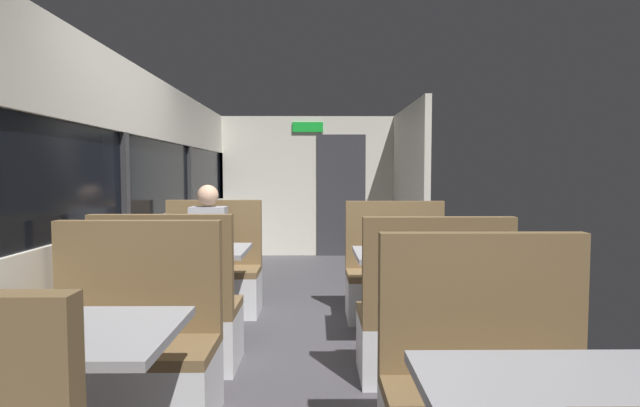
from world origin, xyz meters
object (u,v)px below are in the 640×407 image
object	(u,v)px
dining_table_near_window	(64,354)
dining_table_rear_aisle	(411,265)
bench_rear_aisle_facing_end	(431,330)
coffee_cup_primary	(415,249)
dining_table_mid_window	(193,261)
bench_mid_window_facing_entry	(211,279)
bench_rear_aisle_facing_entry	(397,284)
bench_mid_window_facing_end	(170,322)
seated_passenger	(210,260)
bench_near_window_facing_entry	(130,363)

from	to	relation	value
dining_table_near_window	dining_table_rear_aisle	xyz separation A→B (m)	(1.79, 1.95, 0.00)
bench_rear_aisle_facing_end	coffee_cup_primary	distance (m)	0.72
bench_rear_aisle_facing_end	coffee_cup_primary	bearing A→B (deg)	90.14
dining_table_mid_window	coffee_cup_primary	size ratio (longest dim) A/B	10.00
bench_mid_window_facing_entry	dining_table_rear_aisle	world-z (taller)	bench_mid_window_facing_entry
bench_mid_window_facing_entry	bench_rear_aisle_facing_entry	distance (m)	1.80
bench_rear_aisle_facing_entry	coffee_cup_primary	size ratio (longest dim) A/B	12.22
dining_table_mid_window	bench_rear_aisle_facing_entry	bearing A→B (deg)	15.59
bench_mid_window_facing_end	bench_rear_aisle_facing_entry	distance (m)	2.15
bench_mid_window_facing_entry	seated_passenger	bearing A→B (deg)	-90.00
dining_table_mid_window	coffee_cup_primary	world-z (taller)	coffee_cup_primary
dining_table_near_window	bench_rear_aisle_facing_entry	distance (m)	3.22
bench_mid_window_facing_end	bench_near_window_facing_entry	bearing A→B (deg)	-90.00
dining_table_near_window	bench_mid_window_facing_entry	bearing A→B (deg)	90.00
bench_rear_aisle_facing_end	bench_near_window_facing_entry	bearing A→B (deg)	-162.78
bench_near_window_facing_entry	bench_mid_window_facing_entry	xyz separation A→B (m)	(0.00, 2.15, 0.00)
dining_table_rear_aisle	seated_passenger	size ratio (longest dim) A/B	0.71
bench_mid_window_facing_end	coffee_cup_primary	bearing A→B (deg)	11.20
dining_table_rear_aisle	bench_rear_aisle_facing_end	distance (m)	0.77
bench_near_window_facing_entry	bench_rear_aisle_facing_end	xyz separation A→B (m)	(1.79, 0.55, 0.00)
bench_rear_aisle_facing_end	coffee_cup_primary	size ratio (longest dim) A/B	12.22
bench_rear_aisle_facing_end	seated_passenger	size ratio (longest dim) A/B	0.87
bench_mid_window_facing_entry	bench_rear_aisle_facing_end	bearing A→B (deg)	-41.77
bench_mid_window_facing_end	dining_table_rear_aisle	xyz separation A→B (m)	(1.79, 0.50, 0.31)
bench_mid_window_facing_end	bench_mid_window_facing_entry	size ratio (longest dim) A/B	1.00
dining_table_mid_window	coffee_cup_primary	xyz separation A→B (m)	(1.79, -0.35, 0.15)
dining_table_near_window	coffee_cup_primary	size ratio (longest dim) A/B	10.00
dining_table_mid_window	coffee_cup_primary	distance (m)	1.83
dining_table_mid_window	coffee_cup_primary	bearing A→B (deg)	-10.92
coffee_cup_primary	bench_mid_window_facing_end	bearing A→B (deg)	-168.80
bench_mid_window_facing_end	bench_rear_aisle_facing_end	xyz separation A→B (m)	(1.79, -0.20, 0.00)
bench_rear_aisle_facing_end	seated_passenger	xyz separation A→B (m)	(-1.79, 1.53, 0.21)
coffee_cup_primary	dining_table_mid_window	bearing A→B (deg)	169.08
seated_passenger	bench_mid_window_facing_entry	bearing A→B (deg)	90.00
dining_table_rear_aisle	bench_rear_aisle_facing_end	world-z (taller)	bench_rear_aisle_facing_end
bench_mid_window_facing_entry	seated_passenger	distance (m)	0.22
dining_table_rear_aisle	coffee_cup_primary	xyz separation A→B (m)	(-0.00, -0.15, 0.15)
dining_table_mid_window	bench_rear_aisle_facing_entry	xyz separation A→B (m)	(1.79, 0.50, -0.31)
bench_mid_window_facing_end	dining_table_rear_aisle	size ratio (longest dim) A/B	1.22
seated_passenger	dining_table_rear_aisle	bearing A→B (deg)	-24.80
bench_rear_aisle_facing_entry	bench_mid_window_facing_end	bearing A→B (deg)	-146.19
dining_table_rear_aisle	dining_table_near_window	bearing A→B (deg)	-132.50
bench_mid_window_facing_end	bench_rear_aisle_facing_end	world-z (taller)	same
seated_passenger	bench_rear_aisle_facing_entry	bearing A→B (deg)	-4.08
dining_table_near_window	bench_rear_aisle_facing_end	world-z (taller)	bench_rear_aisle_facing_end
bench_near_window_facing_entry	dining_table_mid_window	world-z (taller)	bench_near_window_facing_entry
dining_table_mid_window	bench_rear_aisle_facing_end	xyz separation A→B (m)	(1.79, -0.90, -0.31)
dining_table_mid_window	bench_rear_aisle_facing_end	world-z (taller)	bench_rear_aisle_facing_end
dining_table_near_window	bench_rear_aisle_facing_entry	size ratio (longest dim) A/B	0.82
dining_table_near_window	bench_mid_window_facing_end	xyz separation A→B (m)	(0.00, 1.45, -0.31)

